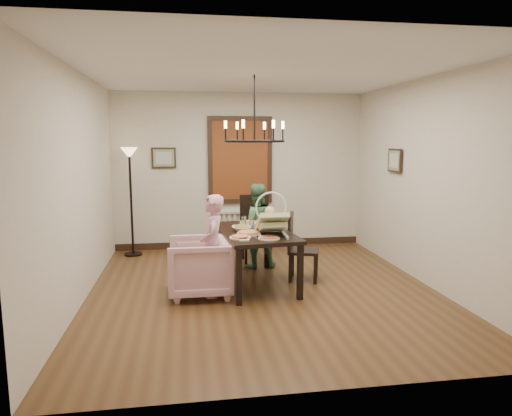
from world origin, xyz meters
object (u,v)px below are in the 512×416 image
object	(u,v)px
elderly_woman	(213,254)
seated_man	(256,233)
baby_bouncer	(272,221)
chair_far	(256,229)
chair_right	(304,247)
floor_lamp	(131,203)
dining_table	(255,237)
armchair	(200,267)
drinking_glass	(252,225)

from	to	relation	value
elderly_woman	seated_man	xyz separation A→B (m)	(0.74, 1.21, 0.00)
seated_man	baby_bouncer	xyz separation A→B (m)	(0.02, -1.18, 0.40)
chair_far	chair_right	world-z (taller)	chair_far
chair_right	elderly_woman	world-z (taller)	elderly_woman
seated_man	floor_lamp	xyz separation A→B (m)	(-1.98, 1.06, 0.36)
seated_man	baby_bouncer	size ratio (longest dim) A/B	1.83
dining_table	seated_man	size ratio (longest dim) A/B	1.55
dining_table	baby_bouncer	size ratio (longest dim) A/B	2.84
armchair	floor_lamp	xyz separation A→B (m)	(-1.08, 2.21, 0.53)
drinking_glass	floor_lamp	size ratio (longest dim) A/B	0.07
chair_far	baby_bouncer	world-z (taller)	baby_bouncer
baby_bouncer	floor_lamp	size ratio (longest dim) A/B	0.33
armchair	drinking_glass	size ratio (longest dim) A/B	6.29
dining_table	floor_lamp	world-z (taller)	floor_lamp
elderly_woman	drinking_glass	world-z (taller)	elderly_woman
dining_table	chair_right	xyz separation A→B (m)	(0.71, 0.08, -0.19)
armchair	chair_far	bearing A→B (deg)	147.30
chair_far	elderly_woman	xyz separation A→B (m)	(-0.79, -1.53, -0.01)
seated_man	chair_right	bearing A→B (deg)	124.18
chair_right	baby_bouncer	xyz separation A→B (m)	(-0.54, -0.44, 0.46)
chair_right	baby_bouncer	distance (m)	0.84
armchair	floor_lamp	size ratio (longest dim) A/B	0.45
drinking_glass	elderly_woman	bearing A→B (deg)	-140.84
chair_far	drinking_glass	distance (m)	1.13
baby_bouncer	drinking_glass	distance (m)	0.49
baby_bouncer	floor_lamp	world-z (taller)	floor_lamp
elderly_woman	floor_lamp	bearing A→B (deg)	-147.11
chair_far	floor_lamp	bearing A→B (deg)	159.83
baby_bouncer	drinking_glass	size ratio (longest dim) A/B	4.61
drinking_glass	floor_lamp	world-z (taller)	floor_lamp
chair_far	seated_man	bearing A→B (deg)	-99.76
chair_right	elderly_woman	xyz separation A→B (m)	(-1.31, -0.47, 0.06)
chair_right	baby_bouncer	world-z (taller)	baby_bouncer
chair_far	drinking_glass	xyz separation A→B (m)	(-0.23, -1.07, 0.27)
drinking_glass	floor_lamp	xyz separation A→B (m)	(-1.80, 1.81, 0.09)
dining_table	armchair	xyz separation A→B (m)	(-0.75, -0.32, -0.30)
seated_man	drinking_glass	size ratio (longest dim) A/B	8.41
floor_lamp	elderly_woman	bearing A→B (deg)	-61.46
armchair	seated_man	bearing A→B (deg)	142.25
chair_far	elderly_woman	bearing A→B (deg)	-117.52
chair_far	armchair	size ratio (longest dim) A/B	1.35
baby_bouncer	chair_far	bearing A→B (deg)	90.97
seated_man	drinking_glass	xyz separation A→B (m)	(-0.18, -0.75, 0.27)
dining_table	seated_man	distance (m)	0.85
dining_table	floor_lamp	bearing A→B (deg)	127.94
dining_table	baby_bouncer	distance (m)	0.48
chair_right	dining_table	bearing A→B (deg)	114.92
chair_far	armchair	xyz separation A→B (m)	(-0.96, -1.47, -0.18)
baby_bouncer	chair_right	bearing A→B (deg)	40.95
chair_far	floor_lamp	distance (m)	2.19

